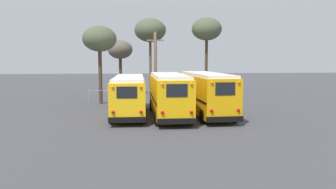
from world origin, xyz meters
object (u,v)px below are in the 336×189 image
at_px(school_bus_2, 206,92).
at_px(bare_tree_3, 120,50).
at_px(bare_tree_0, 207,30).
at_px(bare_tree_1, 150,31).
at_px(school_bus_1, 169,94).
at_px(utility_pole, 155,66).
at_px(school_bus_0, 129,94).
at_px(bare_tree_2, 100,40).

bearing_deg(school_bus_2, bare_tree_3, 115.28).
relative_size(bare_tree_0, bare_tree_1, 0.97).
height_order(school_bus_2, bare_tree_1, bare_tree_1).
bearing_deg(bare_tree_0, school_bus_2, -102.51).
relative_size(school_bus_2, bare_tree_0, 1.11).
distance_m(bare_tree_0, bare_tree_3, 11.71).
height_order(school_bus_2, bare_tree_3, bare_tree_3).
xyz_separation_m(school_bus_1, bare_tree_1, (-0.78, 12.18, 5.80)).
distance_m(utility_pole, bare_tree_0, 6.47).
bearing_deg(school_bus_0, bare_tree_1, 78.31).
height_order(school_bus_1, bare_tree_1, bare_tree_1).
distance_m(utility_pole, bare_tree_1, 4.68).
distance_m(bare_tree_0, bare_tree_2, 10.93).
bearing_deg(bare_tree_3, bare_tree_1, -47.66).
height_order(school_bus_0, bare_tree_2, bare_tree_2).
relative_size(school_bus_0, bare_tree_2, 1.34).
bearing_deg(school_bus_2, utility_pole, 110.92).
bearing_deg(bare_tree_0, bare_tree_2, -176.78).
height_order(school_bus_1, bare_tree_0, bare_tree_0).
bearing_deg(school_bus_1, bare_tree_0, 61.39).
bearing_deg(bare_tree_1, school_bus_1, -86.33).
height_order(bare_tree_1, bare_tree_3, bare_tree_1).
xyz_separation_m(school_bus_0, utility_pole, (2.63, 8.20, 2.08)).
height_order(bare_tree_0, bare_tree_2, bare_tree_0).
distance_m(utility_pole, bare_tree_3, 7.75).
relative_size(school_bus_0, school_bus_2, 1.06).
distance_m(school_bus_0, bare_tree_0, 12.42).
distance_m(school_bus_0, school_bus_2, 6.10).
xyz_separation_m(bare_tree_2, bare_tree_3, (1.69, 7.65, -0.82)).
xyz_separation_m(school_bus_0, school_bus_1, (3.03, -1.33, 0.11)).
bearing_deg(utility_pole, bare_tree_2, -168.09).
height_order(utility_pole, bare_tree_1, bare_tree_1).
height_order(school_bus_0, bare_tree_3, bare_tree_3).
xyz_separation_m(utility_pole, bare_tree_2, (-5.56, -1.17, 2.59)).
relative_size(school_bus_0, bare_tree_0, 1.18).
distance_m(school_bus_1, bare_tree_1, 13.51).
xyz_separation_m(school_bus_2, bare_tree_2, (-8.99, 7.80, 4.54)).
distance_m(school_bus_0, utility_pole, 8.86).
distance_m(bare_tree_2, bare_tree_3, 7.88).
bearing_deg(utility_pole, bare_tree_0, -6.07).
height_order(school_bus_2, bare_tree_0, bare_tree_0).
relative_size(school_bus_0, utility_pole, 1.42).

